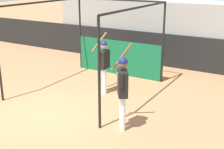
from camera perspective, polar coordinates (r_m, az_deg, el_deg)
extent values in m
plane|color=#A8754C|center=(8.83, -12.31, -7.26)|extent=(60.00, 60.00, 0.00)
cube|color=black|center=(13.55, 5.49, 4.99)|extent=(24.00, 0.12, 1.36)
cube|color=#9E9E99|center=(14.56, 7.71, 8.33)|extent=(8.70, 2.40, 2.61)
cube|color=navy|center=(15.61, -5.79, 9.43)|extent=(0.45, 0.40, 0.10)
cube|color=navy|center=(15.72, -5.43, 10.34)|extent=(0.45, 0.06, 0.40)
cube|color=navy|center=(15.29, -4.10, 9.30)|extent=(0.45, 0.40, 0.10)
cube|color=navy|center=(15.41, -3.74, 10.23)|extent=(0.45, 0.06, 0.40)
cube|color=navy|center=(14.99, -2.35, 9.15)|extent=(0.45, 0.40, 0.10)
cube|color=navy|center=(15.11, -1.98, 10.11)|extent=(0.45, 0.06, 0.40)
cube|color=navy|center=(14.70, -0.52, 8.99)|extent=(0.45, 0.40, 0.10)
cube|color=navy|center=(14.82, -0.16, 9.96)|extent=(0.45, 0.06, 0.40)
cube|color=navy|center=(14.43, 1.37, 8.82)|extent=(0.45, 0.40, 0.10)
cube|color=navy|center=(14.55, 1.73, 9.81)|extent=(0.45, 0.06, 0.40)
cube|color=navy|center=(14.17, 3.33, 8.63)|extent=(0.45, 0.40, 0.10)
cube|color=navy|center=(14.30, 3.69, 9.63)|extent=(0.45, 0.06, 0.40)
cube|color=navy|center=(13.93, 5.36, 8.42)|extent=(0.45, 0.40, 0.10)
cube|color=navy|center=(14.06, 5.71, 9.44)|extent=(0.45, 0.06, 0.40)
cube|color=navy|center=(13.71, 7.46, 8.19)|extent=(0.45, 0.40, 0.10)
cube|color=navy|center=(13.84, 7.80, 9.23)|extent=(0.45, 0.06, 0.40)
cube|color=navy|center=(13.51, 9.62, 7.95)|extent=(0.45, 0.40, 0.10)
cube|color=navy|center=(13.64, 9.95, 9.00)|extent=(0.45, 0.06, 0.40)
cube|color=navy|center=(13.32, 11.84, 7.68)|extent=(0.45, 0.40, 0.10)
cube|color=navy|center=(13.46, 12.16, 8.75)|extent=(0.45, 0.06, 0.40)
cube|color=navy|center=(13.16, 14.11, 7.40)|extent=(0.45, 0.40, 0.10)
cube|color=navy|center=(13.29, 14.42, 8.49)|extent=(0.45, 0.06, 0.40)
cube|color=navy|center=(13.02, 16.44, 7.10)|extent=(0.45, 0.40, 0.10)
cube|color=navy|center=(13.15, 16.73, 8.20)|extent=(0.45, 0.06, 0.40)
cube|color=navy|center=(12.90, 18.81, 6.78)|extent=(0.45, 0.40, 0.10)
cube|color=navy|center=(13.04, 19.08, 7.89)|extent=(0.45, 0.06, 0.40)
cube|color=navy|center=(16.20, -4.14, 11.21)|extent=(0.45, 0.40, 0.10)
cube|color=navy|center=(16.32, -3.79, 12.08)|extent=(0.45, 0.06, 0.40)
cube|color=navy|center=(15.90, -2.48, 11.11)|extent=(0.45, 0.40, 0.10)
cube|color=navy|center=(16.02, -2.13, 11.99)|extent=(0.45, 0.06, 0.40)
cube|color=navy|center=(15.61, -0.75, 11.00)|extent=(0.45, 0.40, 0.10)
cube|color=navy|center=(15.73, -0.40, 11.90)|extent=(0.45, 0.06, 0.40)
cube|color=navy|center=(15.33, 1.04, 10.87)|extent=(0.45, 0.40, 0.10)
cube|color=navy|center=(15.46, 1.38, 11.78)|extent=(0.45, 0.06, 0.40)
cube|color=navy|center=(15.07, 2.89, 10.73)|extent=(0.45, 0.40, 0.10)
cube|color=navy|center=(15.20, 3.23, 11.66)|extent=(0.45, 0.06, 0.40)
cube|color=navy|center=(14.82, 4.81, 10.57)|extent=(0.45, 0.40, 0.10)
cube|color=navy|center=(14.96, 5.14, 11.51)|extent=(0.45, 0.06, 0.40)
cube|color=navy|center=(14.59, 6.78, 10.39)|extent=(0.45, 0.40, 0.10)
cube|color=navy|center=(14.73, 7.10, 11.35)|extent=(0.45, 0.06, 0.40)
cube|color=navy|center=(14.38, 8.81, 10.20)|extent=(0.45, 0.40, 0.10)
cube|color=navy|center=(14.52, 9.13, 11.17)|extent=(0.45, 0.06, 0.40)
cube|color=navy|center=(14.19, 10.90, 9.99)|extent=(0.45, 0.40, 0.10)
cube|color=navy|center=(14.33, 11.21, 10.97)|extent=(0.45, 0.06, 0.40)
cube|color=navy|center=(14.02, 13.04, 9.75)|extent=(0.45, 0.40, 0.10)
cube|color=navy|center=(14.16, 13.33, 10.75)|extent=(0.45, 0.06, 0.40)
cube|color=navy|center=(13.86, 15.22, 9.50)|extent=(0.45, 0.40, 0.10)
cube|color=navy|center=(14.00, 15.51, 10.51)|extent=(0.45, 0.06, 0.40)
cube|color=navy|center=(13.73, 17.45, 9.23)|extent=(0.45, 0.40, 0.10)
cube|color=navy|center=(13.87, 17.72, 10.25)|extent=(0.45, 0.06, 0.40)
cube|color=navy|center=(13.61, 19.72, 8.94)|extent=(0.45, 0.40, 0.10)
cube|color=navy|center=(16.82, -2.59, 12.85)|extent=(0.45, 0.40, 0.10)
cube|color=navy|center=(16.53, -0.95, 12.78)|extent=(0.45, 0.40, 0.10)
cube|color=navy|center=(16.25, 0.75, 12.69)|extent=(0.45, 0.40, 0.10)
cube|color=navy|center=(16.39, 1.07, 13.54)|extent=(0.45, 0.06, 0.40)
cube|color=navy|center=(15.98, 2.50, 12.59)|extent=(0.45, 0.40, 0.10)
cube|color=navy|center=(16.12, 2.82, 13.45)|extent=(0.45, 0.06, 0.40)
cube|color=navy|center=(15.73, 4.31, 12.47)|extent=(0.45, 0.40, 0.10)
cube|color=navy|center=(15.87, 4.62, 13.34)|extent=(0.45, 0.06, 0.40)
cube|color=navy|center=(15.50, 6.17, 12.34)|extent=(0.45, 0.40, 0.10)
cube|color=navy|center=(15.64, 6.48, 13.22)|extent=(0.45, 0.06, 0.40)
cube|color=navy|center=(15.28, 8.09, 12.19)|extent=(0.45, 0.40, 0.10)
cube|color=navy|center=(15.42, 8.39, 13.08)|extent=(0.45, 0.06, 0.40)
cube|color=navy|center=(15.08, 10.06, 12.02)|extent=(0.45, 0.40, 0.10)
cube|color=navy|center=(15.22, 10.35, 12.93)|extent=(0.45, 0.06, 0.40)
cube|color=navy|center=(14.89, 12.07, 11.83)|extent=(0.45, 0.40, 0.10)
cube|color=navy|center=(15.04, 12.36, 12.75)|extent=(0.45, 0.06, 0.40)
cube|color=navy|center=(14.73, 14.13, 11.62)|extent=(0.45, 0.40, 0.10)
cube|color=navy|center=(14.88, 14.41, 12.55)|extent=(0.45, 0.06, 0.40)
cube|color=navy|center=(14.58, 16.24, 11.40)|extent=(0.45, 0.40, 0.10)
cube|color=navy|center=(14.73, 16.50, 12.34)|extent=(0.45, 0.06, 0.40)
cube|color=navy|center=(14.45, 18.37, 11.15)|extent=(0.45, 0.40, 0.10)
cube|color=navy|center=(14.61, 18.62, 12.10)|extent=(0.45, 0.06, 0.40)
cylinder|color=black|center=(7.44, -2.36, -0.05)|extent=(0.07, 0.07, 2.80)
cylinder|color=black|center=(12.66, -5.82, 7.40)|extent=(0.07, 0.07, 2.80)
cylinder|color=black|center=(10.98, 9.33, 5.63)|extent=(0.07, 0.07, 2.80)
cylinder|color=black|center=(10.91, -12.55, 12.83)|extent=(0.06, 4.09, 0.06)
cylinder|color=black|center=(8.90, 4.83, 12.12)|extent=(0.06, 4.09, 0.06)
cylinder|color=black|center=(11.52, 1.28, 13.49)|extent=(3.53, 0.06, 0.06)
cube|color=#14663D|center=(11.87, 1.16, 3.08)|extent=(3.46, 0.03, 1.31)
cylinder|color=white|center=(9.98, -1.40, -1.29)|extent=(0.14, 0.14, 0.82)
cylinder|color=white|center=(10.19, -1.49, -0.89)|extent=(0.14, 0.14, 0.82)
cube|color=black|center=(9.88, -1.48, 2.76)|extent=(0.24, 0.41, 0.58)
sphere|color=tan|center=(9.77, -1.50, 5.33)|extent=(0.21, 0.21, 0.21)
sphere|color=navy|center=(9.76, -1.51, 5.59)|extent=(0.22, 0.22, 0.22)
cylinder|color=black|center=(9.68, -2.31, 3.24)|extent=(0.07, 0.07, 0.32)
cylinder|color=black|center=(10.04, -1.09, 3.79)|extent=(0.07, 0.07, 0.32)
cylinder|color=brown|center=(10.11, -2.33, 5.98)|extent=(0.15, 0.75, 0.55)
sphere|color=brown|center=(9.95, -0.73, 4.30)|extent=(0.08, 0.08, 0.08)
cylinder|color=white|center=(7.65, 1.98, -7.24)|extent=(0.18, 0.18, 0.89)
cylinder|color=white|center=(7.83, 1.83, -6.61)|extent=(0.18, 0.18, 0.89)
cube|color=black|center=(7.45, 1.96, -1.62)|extent=(0.44, 0.50, 0.63)
sphere|color=brown|center=(7.31, 2.00, 1.98)|extent=(0.22, 0.22, 0.22)
sphere|color=navy|center=(7.29, 2.01, 2.35)|extent=(0.23, 0.23, 0.23)
cylinder|color=black|center=(7.18, 1.85, -1.19)|extent=(0.10, 0.10, 0.35)
cylinder|color=black|center=(7.63, 1.49, -0.03)|extent=(0.10, 0.10, 0.35)
cylinder|color=brown|center=(7.64, 1.76, 3.18)|extent=(0.55, 0.15, 0.74)
sphere|color=brown|center=(7.51, 1.11, 0.11)|extent=(0.08, 0.08, 0.08)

